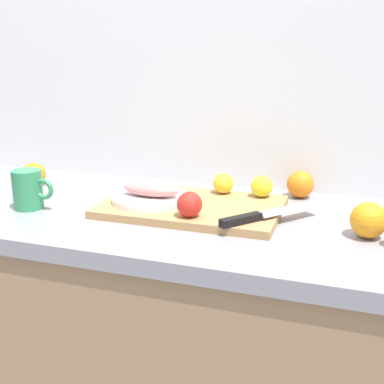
# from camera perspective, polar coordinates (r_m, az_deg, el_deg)

# --- Properties ---
(back_wall) EXTENTS (3.20, 0.05, 2.50)m
(back_wall) POSITION_cam_1_polar(r_m,az_deg,el_deg) (1.54, -3.62, 14.47)
(back_wall) COLOR white
(back_wall) RESTS_ON ground_plane
(kitchen_counter) EXTENTS (2.00, 0.60, 0.90)m
(kitchen_counter) POSITION_cam_1_polar(r_m,az_deg,el_deg) (1.50, -8.00, -18.27)
(kitchen_counter) COLOR #9E7A56
(kitchen_counter) RESTS_ON ground_plane
(cutting_board) EXTENTS (0.46, 0.30, 0.02)m
(cutting_board) POSITION_cam_1_polar(r_m,az_deg,el_deg) (1.24, -0.00, -1.77)
(cutting_board) COLOR tan
(cutting_board) RESTS_ON kitchen_counter
(white_plate) EXTENTS (0.21, 0.21, 0.01)m
(white_plate) POSITION_cam_1_polar(r_m,az_deg,el_deg) (1.26, -4.87, -0.79)
(white_plate) COLOR white
(white_plate) RESTS_ON cutting_board
(fish_fillet) EXTENTS (0.15, 0.07, 0.04)m
(fish_fillet) POSITION_cam_1_polar(r_m,az_deg,el_deg) (1.25, -4.90, 0.32)
(fish_fillet) COLOR tan
(fish_fillet) RESTS_ON white_plate
(chef_knife) EXTENTS (0.21, 0.24, 0.02)m
(chef_knife) POSITION_cam_1_polar(r_m,az_deg,el_deg) (1.13, 7.99, -2.82)
(chef_knife) COLOR silver
(chef_knife) RESTS_ON cutting_board
(lemon_0) EXTENTS (0.06, 0.06, 0.06)m
(lemon_0) POSITION_cam_1_polar(r_m,az_deg,el_deg) (1.30, 8.31, 0.69)
(lemon_0) COLOR yellow
(lemon_0) RESTS_ON cutting_board
(lemon_1) EXTENTS (0.06, 0.06, 0.06)m
(lemon_1) POSITION_cam_1_polar(r_m,az_deg,el_deg) (1.33, 3.76, 1.05)
(lemon_1) COLOR yellow
(lemon_1) RESTS_ON cutting_board
(tomato_0) EXTENTS (0.06, 0.06, 0.06)m
(tomato_0) POSITION_cam_1_polar(r_m,az_deg,el_deg) (1.13, -0.30, -1.47)
(tomato_0) COLOR red
(tomato_0) RESTS_ON cutting_board
(coffee_mug_1) EXTENTS (0.12, 0.08, 0.10)m
(coffee_mug_1) POSITION_cam_1_polar(r_m,az_deg,el_deg) (1.32, -18.90, 0.30)
(coffee_mug_1) COLOR #338C59
(coffee_mug_1) RESTS_ON kitchen_counter
(orange_0) EXTENTS (0.07, 0.07, 0.07)m
(orange_0) POSITION_cam_1_polar(r_m,az_deg,el_deg) (1.55, -18.34, 2.01)
(orange_0) COLOR orange
(orange_0) RESTS_ON kitchen_counter
(orange_1) EXTENTS (0.08, 0.08, 0.08)m
(orange_1) POSITION_cam_1_polar(r_m,az_deg,el_deg) (1.39, 12.77, 0.89)
(orange_1) COLOR orange
(orange_1) RESTS_ON kitchen_counter
(orange_2) EXTENTS (0.08, 0.08, 0.08)m
(orange_2) POSITION_cam_1_polar(r_m,az_deg,el_deg) (1.12, 20.30, -3.16)
(orange_2) COLOR orange
(orange_2) RESTS_ON kitchen_counter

